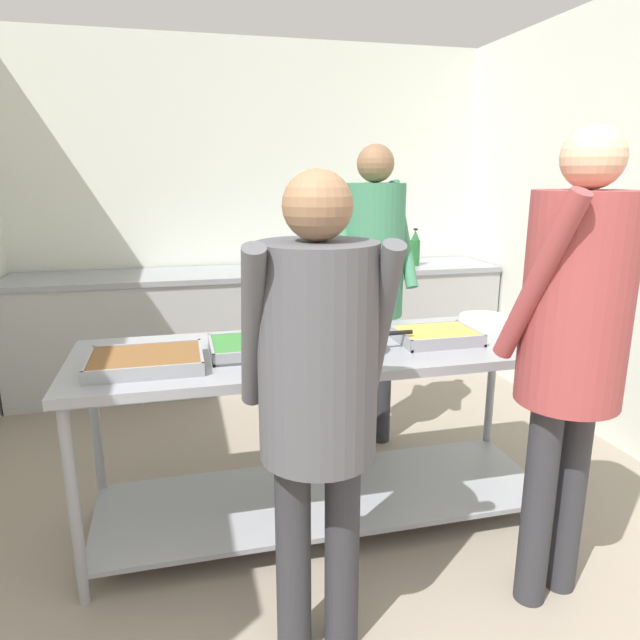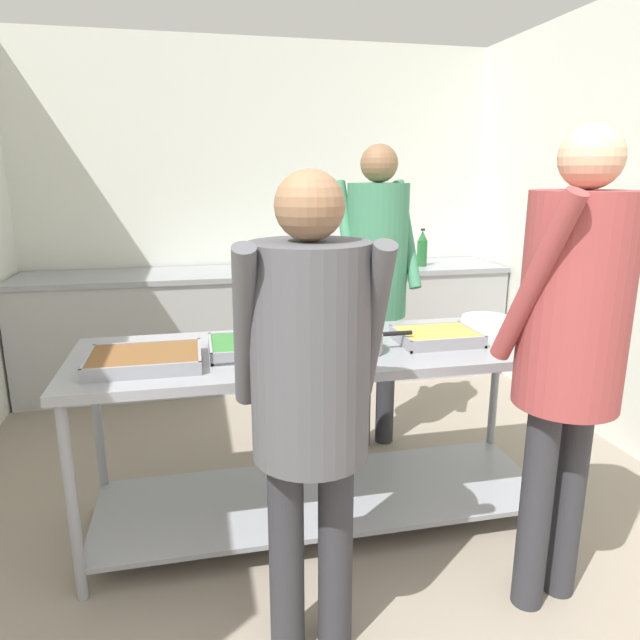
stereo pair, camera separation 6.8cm
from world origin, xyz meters
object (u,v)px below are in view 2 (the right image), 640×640
at_px(serving_tray_greens, 254,347).
at_px(serving_tray_roast, 436,337).
at_px(guest_serving_right, 572,327).
at_px(cook_behind_counter, 377,266).
at_px(water_bottle, 422,249).
at_px(serving_tray_vegetables, 145,360).
at_px(plate_stack, 486,323).
at_px(sauce_pan, 354,342).
at_px(guest_serving_left, 310,377).

height_order(serving_tray_greens, serving_tray_roast, same).
relative_size(guest_serving_right, cook_behind_counter, 1.00).
bearing_deg(serving_tray_roast, guest_serving_right, -72.82).
distance_m(serving_tray_greens, water_bottle, 2.50).
distance_m(serving_tray_vegetables, plate_stack, 1.65).
bearing_deg(serving_tray_vegetables, cook_behind_counter, 33.38).
height_order(sauce_pan, guest_serving_right, guest_serving_right).
bearing_deg(guest_serving_right, serving_tray_roast, 107.18).
distance_m(guest_serving_right, water_bottle, 2.68).
bearing_deg(water_bottle, serving_tray_roast, -110.29).
xyz_separation_m(guest_serving_right, water_bottle, (0.52, 2.63, -0.06)).
distance_m(sauce_pan, cook_behind_counter, 0.92).
distance_m(guest_serving_right, cook_behind_counter, 1.45).
bearing_deg(serving_tray_roast, sauce_pan, -171.49).
bearing_deg(guest_serving_right, serving_tray_vegetables, 157.93).
bearing_deg(cook_behind_counter, guest_serving_right, -79.79).
distance_m(plate_stack, water_bottle, 1.84).
height_order(sauce_pan, guest_serving_left, guest_serving_left).
relative_size(serving_tray_greens, plate_stack, 1.51).
xyz_separation_m(serving_tray_vegetables, guest_serving_left, (0.55, -0.64, 0.11)).
xyz_separation_m(plate_stack, guest_serving_right, (-0.14, -0.84, 0.20)).
relative_size(serving_tray_roast, water_bottle, 1.21).
height_order(serving_tray_greens, guest_serving_left, guest_serving_left).
bearing_deg(cook_behind_counter, serving_tray_vegetables, -146.62).
height_order(sauce_pan, serving_tray_roast, sauce_pan).
height_order(cook_behind_counter, water_bottle, cook_behind_counter).
height_order(guest_serving_left, water_bottle, guest_serving_left).
bearing_deg(guest_serving_left, cook_behind_counter, 64.81).
bearing_deg(water_bottle, guest_serving_left, -118.75).
height_order(serving_tray_roast, cook_behind_counter, cook_behind_counter).
xyz_separation_m(serving_tray_vegetables, water_bottle, (2.02, 2.02, 0.14)).
distance_m(serving_tray_roast, cook_behind_counter, 0.79).
relative_size(serving_tray_vegetables, plate_stack, 1.76).
bearing_deg(guest_serving_left, water_bottle, 61.25).
bearing_deg(guest_serving_left, serving_tray_greens, 98.07).
height_order(guest_serving_left, cook_behind_counter, cook_behind_counter).
relative_size(serving_tray_vegetables, water_bottle, 1.48).
xyz_separation_m(serving_tray_greens, water_bottle, (1.57, 1.94, 0.14)).
bearing_deg(serving_tray_vegetables, water_bottle, 45.11).
height_order(serving_tray_vegetables, serving_tray_roast, same).
bearing_deg(plate_stack, sauce_pan, -162.80).
relative_size(cook_behind_counter, water_bottle, 5.93).
xyz_separation_m(cook_behind_counter, water_bottle, (0.78, 1.21, -0.07)).
relative_size(guest_serving_left, cook_behind_counter, 0.92).
xyz_separation_m(guest_serving_left, water_bottle, (1.46, 2.67, 0.03)).
distance_m(guest_serving_left, guest_serving_right, 0.95).
relative_size(serving_tray_greens, guest_serving_right, 0.22).
relative_size(serving_tray_roast, cook_behind_counter, 0.20).
relative_size(sauce_pan, cook_behind_counter, 0.22).
bearing_deg(sauce_pan, guest_serving_left, -116.79).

